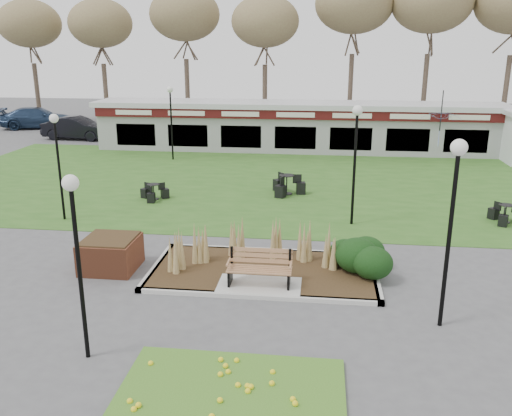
# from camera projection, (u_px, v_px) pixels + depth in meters

# --- Properties ---
(ground) EXTENTS (100.00, 100.00, 0.00)m
(ground) POSITION_uv_depth(u_px,v_px,m) (259.00, 292.00, 14.22)
(ground) COLOR #515154
(ground) RESTS_ON ground
(lawn) EXTENTS (34.00, 16.00, 0.02)m
(lawn) POSITION_uv_depth(u_px,v_px,m) (288.00, 181.00, 25.62)
(lawn) COLOR #2D5C1D
(lawn) RESTS_ON ground
(flower_bed) EXTENTS (4.20, 3.00, 0.16)m
(flower_bed) POSITION_uv_depth(u_px,v_px,m) (230.00, 398.00, 9.83)
(flower_bed) COLOR #407321
(flower_bed) RESTS_ON ground
(planting_bed) EXTENTS (6.75, 3.40, 1.27)m
(planting_bed) POSITION_uv_depth(u_px,v_px,m) (309.00, 261.00, 15.25)
(planting_bed) COLOR #352715
(planting_bed) RESTS_ON ground
(park_bench) EXTENTS (1.70, 0.66, 0.93)m
(park_bench) POSITION_uv_depth(u_px,v_px,m) (260.00, 267.00, 14.29)
(park_bench) COLOR olive
(park_bench) RESTS_ON ground
(brick_planter) EXTENTS (1.50, 1.50, 0.95)m
(brick_planter) POSITION_uv_depth(u_px,v_px,m) (111.00, 253.00, 15.54)
(brick_planter) COLOR brown
(brick_planter) RESTS_ON ground
(food_pavilion) EXTENTS (24.60, 3.40, 2.90)m
(food_pavilion) POSITION_uv_depth(u_px,v_px,m) (297.00, 126.00, 32.76)
(food_pavilion) COLOR #98989B
(food_pavilion) RESTS_ON ground
(tree_backdrop) EXTENTS (47.24, 5.24, 10.36)m
(tree_backdrop) POSITION_uv_depth(u_px,v_px,m) (304.00, 13.00, 38.40)
(tree_backdrop) COLOR #47382B
(tree_backdrop) RESTS_ON ground
(lamp_post_near_left) EXTENTS (0.32, 0.32, 3.89)m
(lamp_post_near_left) POSITION_uv_depth(u_px,v_px,m) (75.00, 228.00, 10.44)
(lamp_post_near_left) COLOR black
(lamp_post_near_left) RESTS_ON ground
(lamp_post_near_right) EXTENTS (0.36, 0.36, 4.34)m
(lamp_post_near_right) POSITION_uv_depth(u_px,v_px,m) (454.00, 193.00, 11.61)
(lamp_post_near_right) COLOR black
(lamp_post_near_right) RESTS_ON ground
(lamp_post_mid_left) EXTENTS (0.32, 0.32, 3.90)m
(lamp_post_mid_left) POSITION_uv_depth(u_px,v_px,m) (57.00, 144.00, 19.24)
(lamp_post_mid_left) COLOR black
(lamp_post_mid_left) RESTS_ON ground
(lamp_post_far_right) EXTENTS (0.35, 0.35, 4.26)m
(lamp_post_far_right) POSITION_uv_depth(u_px,v_px,m) (356.00, 139.00, 18.63)
(lamp_post_far_right) COLOR black
(lamp_post_far_right) RESTS_ON ground
(lamp_post_far_left) EXTENTS (0.34, 0.34, 4.04)m
(lamp_post_far_left) POSITION_uv_depth(u_px,v_px,m) (171.00, 107.00, 29.58)
(lamp_post_far_left) COLOR black
(lamp_post_far_left) RESTS_ON ground
(bistro_set_b) EXTENTS (1.24, 1.12, 0.66)m
(bistro_set_b) POSITION_uv_depth(u_px,v_px,m) (154.00, 194.00, 22.54)
(bistro_set_b) COLOR black
(bistro_set_b) RESTS_ON ground
(bistro_set_c) EXTENTS (1.15, 1.25, 0.67)m
(bistro_set_c) POSITION_uv_depth(u_px,v_px,m) (505.00, 217.00, 19.62)
(bistro_set_c) COLOR black
(bistro_set_c) RESTS_ON ground
(bistro_set_d) EXTENTS (1.48, 1.57, 0.84)m
(bistro_set_d) POSITION_uv_depth(u_px,v_px,m) (287.00, 188.00, 23.33)
(bistro_set_d) COLOR black
(bistro_set_d) RESTS_ON ground
(patio_umbrella) EXTENTS (2.38, 2.42, 2.73)m
(patio_umbrella) POSITION_uv_depth(u_px,v_px,m) (440.00, 129.00, 29.91)
(patio_umbrella) COLOR black
(patio_umbrella) RESTS_ON ground
(car_black) EXTENTS (4.77, 1.98, 1.54)m
(car_black) POSITION_uv_depth(u_px,v_px,m) (77.00, 128.00, 36.74)
(car_black) COLOR black
(car_black) RESTS_ON ground
(car_blue) EXTENTS (5.91, 3.76, 1.60)m
(car_blue) POSITION_uv_depth(u_px,v_px,m) (38.00, 118.00, 41.56)
(car_blue) COLOR navy
(car_blue) RESTS_ON ground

